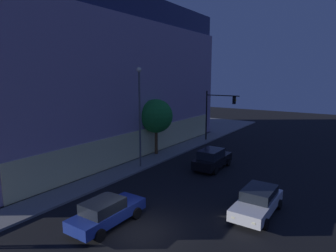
# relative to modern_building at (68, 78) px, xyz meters

# --- Properties ---
(ground_plane) EXTENTS (120.00, 120.00, 0.00)m
(ground_plane) POSITION_rel_modern_building_xyz_m (-11.46, -20.03, -7.94)
(ground_plane) COLOR black
(modern_building) EXTENTS (31.38, 22.71, 16.02)m
(modern_building) POSITION_rel_modern_building_xyz_m (0.00, 0.00, 0.00)
(modern_building) COLOR #4C4C51
(modern_building) RESTS_ON ground
(traffic_light_far_corner) EXTENTS (0.32, 4.31, 6.20)m
(traffic_light_far_corner) POSITION_rel_modern_building_xyz_m (10.45, -14.32, -3.69)
(traffic_light_far_corner) COLOR black
(traffic_light_far_corner) RESTS_ON sidewalk_corner
(street_lamp_sidewalk) EXTENTS (0.44, 0.44, 8.76)m
(street_lamp_sidewalk) POSITION_rel_modern_building_xyz_m (-2.84, -13.06, -2.36)
(street_lamp_sidewalk) COLOR #555555
(street_lamp_sidewalk) RESTS_ON sidewalk_corner
(sidewalk_tree) EXTENTS (3.44, 3.44, 5.69)m
(sidewalk_tree) POSITION_rel_modern_building_xyz_m (1.42, -11.72, -3.83)
(sidewalk_tree) COLOR brown
(sidewalk_tree) RESTS_ON sidewalk_corner
(car_blue) EXTENTS (4.60, 1.96, 1.55)m
(car_blue) POSITION_rel_modern_building_xyz_m (-11.86, -18.00, -7.15)
(car_blue) COLOR navy
(car_blue) RESTS_ON ground
(car_white) EXTENTS (4.76, 2.12, 1.52)m
(car_white) POSITION_rel_modern_building_xyz_m (-5.83, -24.47, -7.16)
(car_white) COLOR silver
(car_white) RESTS_ON ground
(car_black) EXTENTS (4.74, 2.14, 1.79)m
(car_black) POSITION_rel_modern_building_xyz_m (0.53, -18.51, -7.04)
(car_black) COLOR black
(car_black) RESTS_ON ground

